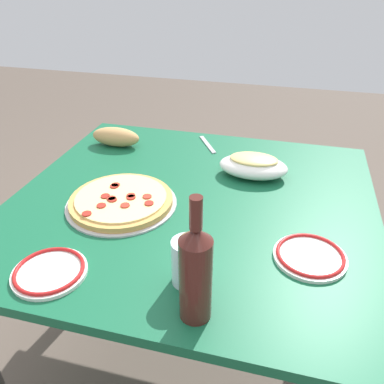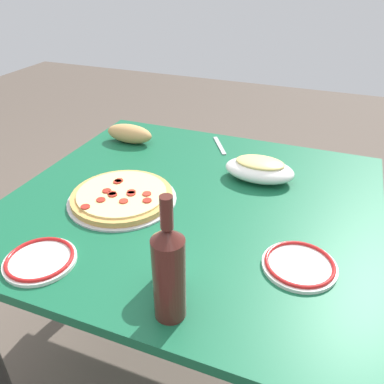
{
  "view_description": "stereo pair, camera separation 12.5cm",
  "coord_description": "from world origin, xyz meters",
  "px_view_note": "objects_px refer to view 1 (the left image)",
  "views": [
    {
      "loc": [
        -0.27,
        1.04,
        1.43
      ],
      "look_at": [
        0.0,
        0.0,
        0.79
      ],
      "focal_mm": 37.02,
      "sensor_mm": 36.0,
      "label": 1
    },
    {
      "loc": [
        -0.39,
        1.0,
        1.43
      ],
      "look_at": [
        0.0,
        0.0,
        0.79
      ],
      "focal_mm": 37.02,
      "sensor_mm": 36.0,
      "label": 2
    }
  ],
  "objects_px": {
    "pepperoni_pizza": "(121,201)",
    "dining_table": "(192,230)",
    "side_plate_near": "(49,271)",
    "baked_pasta_dish": "(253,165)",
    "bread_loaf": "(116,137)",
    "wine_bottle": "(196,272)",
    "side_plate_far": "(310,256)",
    "water_glass": "(187,262)"
  },
  "relations": [
    {
      "from": "dining_table",
      "to": "baked_pasta_dish",
      "type": "distance_m",
      "value": 0.31
    },
    {
      "from": "side_plate_near",
      "to": "wine_bottle",
      "type": "bearing_deg",
      "value": 175.28
    },
    {
      "from": "pepperoni_pizza",
      "to": "bread_loaf",
      "type": "relative_size",
      "value": 1.73
    },
    {
      "from": "water_glass",
      "to": "side_plate_near",
      "type": "bearing_deg",
      "value": 10.65
    },
    {
      "from": "baked_pasta_dish",
      "to": "side_plate_far",
      "type": "height_order",
      "value": "baked_pasta_dish"
    },
    {
      "from": "water_glass",
      "to": "side_plate_near",
      "type": "height_order",
      "value": "water_glass"
    },
    {
      "from": "pepperoni_pizza",
      "to": "baked_pasta_dish",
      "type": "distance_m",
      "value": 0.48
    },
    {
      "from": "dining_table",
      "to": "pepperoni_pizza",
      "type": "relative_size",
      "value": 3.31
    },
    {
      "from": "baked_pasta_dish",
      "to": "wine_bottle",
      "type": "xyz_separation_m",
      "value": [
        0.04,
        0.66,
        0.08
      ]
    },
    {
      "from": "baked_pasta_dish",
      "to": "water_glass",
      "type": "bearing_deg",
      "value": 81.47
    },
    {
      "from": "baked_pasta_dish",
      "to": "water_glass",
      "type": "height_order",
      "value": "water_glass"
    },
    {
      "from": "side_plate_near",
      "to": "bread_loaf",
      "type": "height_order",
      "value": "bread_loaf"
    },
    {
      "from": "pepperoni_pizza",
      "to": "side_plate_near",
      "type": "xyz_separation_m",
      "value": [
        0.05,
        0.34,
        -0.01
      ]
    },
    {
      "from": "pepperoni_pizza",
      "to": "wine_bottle",
      "type": "distance_m",
      "value": 0.51
    },
    {
      "from": "wine_bottle",
      "to": "side_plate_far",
      "type": "height_order",
      "value": "wine_bottle"
    },
    {
      "from": "water_glass",
      "to": "baked_pasta_dish",
      "type": "bearing_deg",
      "value": -98.53
    },
    {
      "from": "wine_bottle",
      "to": "side_plate_far",
      "type": "bearing_deg",
      "value": -133.63
    },
    {
      "from": "side_plate_far",
      "to": "baked_pasta_dish",
      "type": "bearing_deg",
      "value": -64.03
    },
    {
      "from": "baked_pasta_dish",
      "to": "side_plate_near",
      "type": "bearing_deg",
      "value": 56.42
    },
    {
      "from": "dining_table",
      "to": "baked_pasta_dish",
      "type": "bearing_deg",
      "value": -128.11
    },
    {
      "from": "wine_bottle",
      "to": "water_glass",
      "type": "relative_size",
      "value": 2.54
    },
    {
      "from": "pepperoni_pizza",
      "to": "water_glass",
      "type": "relative_size",
      "value": 2.91
    },
    {
      "from": "wine_bottle",
      "to": "side_plate_near",
      "type": "bearing_deg",
      "value": -4.72
    },
    {
      "from": "wine_bottle",
      "to": "baked_pasta_dish",
      "type": "bearing_deg",
      "value": -93.6
    },
    {
      "from": "wine_bottle",
      "to": "bread_loaf",
      "type": "height_order",
      "value": "wine_bottle"
    },
    {
      "from": "dining_table",
      "to": "side_plate_near",
      "type": "distance_m",
      "value": 0.51
    },
    {
      "from": "dining_table",
      "to": "bread_loaf",
      "type": "bearing_deg",
      "value": -38.92
    },
    {
      "from": "side_plate_far",
      "to": "wine_bottle",
      "type": "bearing_deg",
      "value": 46.37
    },
    {
      "from": "wine_bottle",
      "to": "water_glass",
      "type": "xyz_separation_m",
      "value": [
        0.04,
        -0.09,
        -0.06
      ]
    },
    {
      "from": "water_glass",
      "to": "side_plate_near",
      "type": "relative_size",
      "value": 0.65
    },
    {
      "from": "side_plate_near",
      "to": "pepperoni_pizza",
      "type": "bearing_deg",
      "value": -97.66
    },
    {
      "from": "baked_pasta_dish",
      "to": "pepperoni_pizza",
      "type": "bearing_deg",
      "value": 38.24
    },
    {
      "from": "wine_bottle",
      "to": "water_glass",
      "type": "height_order",
      "value": "wine_bottle"
    },
    {
      "from": "water_glass",
      "to": "bread_loaf",
      "type": "bearing_deg",
      "value": -54.51
    },
    {
      "from": "baked_pasta_dish",
      "to": "bread_loaf",
      "type": "height_order",
      "value": "baked_pasta_dish"
    },
    {
      "from": "wine_bottle",
      "to": "side_plate_near",
      "type": "xyz_separation_m",
      "value": [
        0.38,
        -0.03,
        -0.11
      ]
    },
    {
      "from": "pepperoni_pizza",
      "to": "dining_table",
      "type": "bearing_deg",
      "value": -158.41
    },
    {
      "from": "water_glass",
      "to": "side_plate_far",
      "type": "height_order",
      "value": "water_glass"
    },
    {
      "from": "baked_pasta_dish",
      "to": "side_plate_near",
      "type": "distance_m",
      "value": 0.76
    },
    {
      "from": "dining_table",
      "to": "bread_loaf",
      "type": "height_order",
      "value": "bread_loaf"
    },
    {
      "from": "baked_pasta_dish",
      "to": "bread_loaf",
      "type": "distance_m",
      "value": 0.58
    },
    {
      "from": "wine_bottle",
      "to": "side_plate_far",
      "type": "xyz_separation_m",
      "value": [
        -0.24,
        -0.25,
        -0.11
      ]
    }
  ]
}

